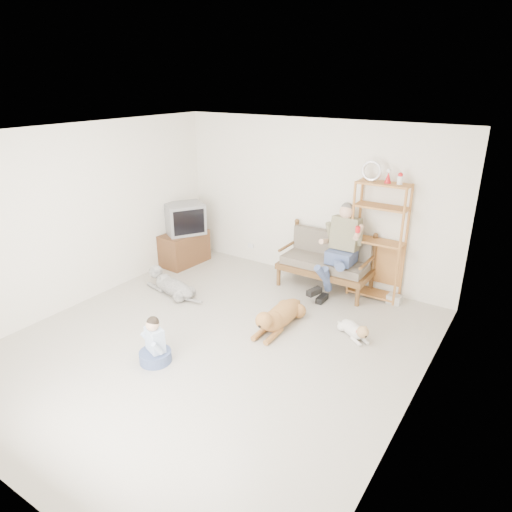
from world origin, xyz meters
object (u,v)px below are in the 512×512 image
Objects in this scene: etagere at (378,240)px; tv_stand at (184,248)px; loveseat at (327,260)px; golden_retriever at (279,316)px.

tv_stand is (-3.47, -0.61, -0.65)m from etagere.
loveseat reaches higher than tv_stand.
golden_retriever is (0.01, -1.58, -0.32)m from loveseat.
tv_stand is 0.69× the size of golden_retriever.
tv_stand is at bearing 156.78° from golden_retriever.
tv_stand is at bearing -170.07° from etagere.
tv_stand is 2.92m from golden_retriever.
golden_retriever is (-0.77, -1.69, -0.78)m from etagere.
etagere is 2.31× the size of tv_stand.
tv_stand reaches higher than golden_retriever.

